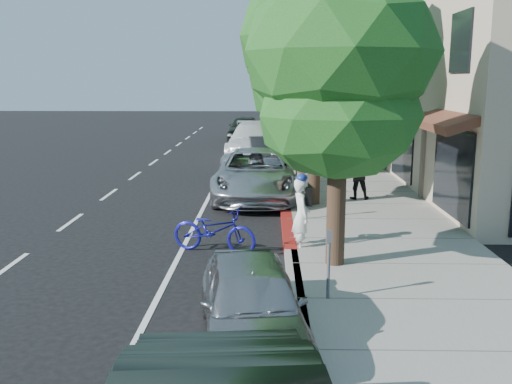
{
  "coord_description": "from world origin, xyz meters",
  "views": [
    {
      "loc": [
        -0.53,
        -13.73,
        4.03
      ],
      "look_at": [
        -0.83,
        -0.23,
        1.35
      ],
      "focal_mm": 40.0,
      "sensor_mm": 36.0,
      "label": 1
    }
  ],
  "objects_px": {
    "street_tree_0": "(340,58)",
    "street_tree_1": "(316,42)",
    "pedestrian": "(357,174)",
    "street_tree_2": "(304,79)",
    "silver_suv": "(256,174)",
    "cyclist": "(301,215)",
    "street_tree_4": "(292,70)",
    "street_tree_3": "(297,55)",
    "street_tree_5": "(289,77)",
    "dark_suv_far": "(244,128)",
    "bicycle": "(214,230)",
    "near_car_a": "(252,303)",
    "dark_sedan": "(265,151)",
    "white_pickup": "(253,141)"
  },
  "relations": [
    {
      "from": "street_tree_2",
      "to": "street_tree_4",
      "type": "distance_m",
      "value": 12.01
    },
    {
      "from": "street_tree_5",
      "to": "cyclist",
      "type": "height_order",
      "value": "street_tree_5"
    },
    {
      "from": "street_tree_0",
      "to": "street_tree_3",
      "type": "distance_m",
      "value": 18.02
    },
    {
      "from": "silver_suv",
      "to": "pedestrian",
      "type": "xyz_separation_m",
      "value": [
        3.35,
        -0.74,
        0.15
      ]
    },
    {
      "from": "street_tree_1",
      "to": "pedestrian",
      "type": "xyz_separation_m",
      "value": [
        1.49,
        0.76,
        -4.15
      ]
    },
    {
      "from": "cyclist",
      "to": "near_car_a",
      "type": "xyz_separation_m",
      "value": [
        -1.02,
        -4.84,
        -0.22
      ]
    },
    {
      "from": "street_tree_2",
      "to": "dark_sedan",
      "type": "bearing_deg",
      "value": 115.93
    },
    {
      "from": "street_tree_0",
      "to": "near_car_a",
      "type": "height_order",
      "value": "street_tree_0"
    },
    {
      "from": "street_tree_0",
      "to": "white_pickup",
      "type": "xyz_separation_m",
      "value": [
        -2.26,
        17.78,
        -3.55
      ]
    },
    {
      "from": "pedestrian",
      "to": "street_tree_1",
      "type": "bearing_deg",
      "value": 30.18
    },
    {
      "from": "street_tree_1",
      "to": "street_tree_3",
      "type": "distance_m",
      "value": 12.0
    },
    {
      "from": "street_tree_4",
      "to": "cyclist",
      "type": "xyz_separation_m",
      "value": [
        -0.65,
        -22.66,
        -3.72
      ]
    },
    {
      "from": "street_tree_1",
      "to": "bicycle",
      "type": "xyz_separation_m",
      "value": [
        -2.7,
        -4.8,
        -4.59
      ]
    },
    {
      "from": "street_tree_0",
      "to": "street_tree_1",
      "type": "distance_m",
      "value": 6.04
    },
    {
      "from": "silver_suv",
      "to": "white_pickup",
      "type": "bearing_deg",
      "value": 91.83
    },
    {
      "from": "street_tree_5",
      "to": "silver_suv",
      "type": "relative_size",
      "value": 1.16
    },
    {
      "from": "street_tree_3",
      "to": "cyclist",
      "type": "bearing_deg",
      "value": -92.23
    },
    {
      "from": "pedestrian",
      "to": "street_tree_2",
      "type": "bearing_deg",
      "value": -71.0
    },
    {
      "from": "street_tree_0",
      "to": "near_car_a",
      "type": "xyz_separation_m",
      "value": [
        -1.67,
        -3.5,
        -3.79
      ]
    },
    {
      "from": "dark_suv_far",
      "to": "street_tree_4",
      "type": "bearing_deg",
      "value": -39.48
    },
    {
      "from": "street_tree_0",
      "to": "street_tree_1",
      "type": "bearing_deg",
      "value": 90.0
    },
    {
      "from": "street_tree_0",
      "to": "bicycle",
      "type": "distance_m",
      "value": 4.89
    },
    {
      "from": "street_tree_5",
      "to": "white_pickup",
      "type": "height_order",
      "value": "street_tree_5"
    },
    {
      "from": "street_tree_2",
      "to": "white_pickup",
      "type": "xyz_separation_m",
      "value": [
        -2.26,
        5.78,
        -3.12
      ]
    },
    {
      "from": "street_tree_1",
      "to": "street_tree_5",
      "type": "relative_size",
      "value": 1.18
    },
    {
      "from": "street_tree_0",
      "to": "white_pickup",
      "type": "relative_size",
      "value": 1.15
    },
    {
      "from": "street_tree_2",
      "to": "white_pickup",
      "type": "height_order",
      "value": "street_tree_2"
    },
    {
      "from": "bicycle",
      "to": "dark_suv_far",
      "type": "height_order",
      "value": "dark_suv_far"
    },
    {
      "from": "street_tree_1",
      "to": "pedestrian",
      "type": "relative_size",
      "value": 4.93
    },
    {
      "from": "street_tree_3",
      "to": "street_tree_2",
      "type": "bearing_deg",
      "value": -90.0
    },
    {
      "from": "street_tree_0",
      "to": "dark_sedan",
      "type": "bearing_deg",
      "value": 96.01
    },
    {
      "from": "dark_sedan",
      "to": "street_tree_4",
      "type": "bearing_deg",
      "value": 73.69
    },
    {
      "from": "street_tree_4",
      "to": "silver_suv",
      "type": "xyz_separation_m",
      "value": [
        -1.86,
        -16.5,
        -3.76
      ]
    },
    {
      "from": "street_tree_3",
      "to": "street_tree_4",
      "type": "height_order",
      "value": "street_tree_3"
    },
    {
      "from": "bicycle",
      "to": "dark_sedan",
      "type": "distance_m",
      "value": 14.16
    },
    {
      "from": "street_tree_0",
      "to": "street_tree_3",
      "type": "xyz_separation_m",
      "value": [
        0.0,
        18.0,
        0.78
      ]
    },
    {
      "from": "cyclist",
      "to": "near_car_a",
      "type": "height_order",
      "value": "cyclist"
    },
    {
      "from": "silver_suv",
      "to": "cyclist",
      "type": "bearing_deg",
      "value": -79.26
    },
    {
      "from": "street_tree_5",
      "to": "dark_sedan",
      "type": "height_order",
      "value": "street_tree_5"
    },
    {
      "from": "silver_suv",
      "to": "dark_sedan",
      "type": "relative_size",
      "value": 1.5
    },
    {
      "from": "pedestrian",
      "to": "silver_suv",
      "type": "bearing_deg",
      "value": -9.32
    },
    {
      "from": "pedestrian",
      "to": "dark_sedan",
      "type": "bearing_deg",
      "value": -66.94
    },
    {
      "from": "street_tree_0",
      "to": "near_car_a",
      "type": "bearing_deg",
      "value": -115.57
    },
    {
      "from": "street_tree_1",
      "to": "bicycle",
      "type": "height_order",
      "value": "street_tree_1"
    },
    {
      "from": "street_tree_5",
      "to": "pedestrian",
      "type": "bearing_deg",
      "value": -86.33
    },
    {
      "from": "street_tree_3",
      "to": "dark_suv_far",
      "type": "relative_size",
      "value": 1.84
    },
    {
      "from": "street_tree_2",
      "to": "near_car_a",
      "type": "bearing_deg",
      "value": -96.17
    },
    {
      "from": "street_tree_1",
      "to": "street_tree_4",
      "type": "relative_size",
      "value": 1.11
    },
    {
      "from": "street_tree_4",
      "to": "silver_suv",
      "type": "distance_m",
      "value": 17.03
    },
    {
      "from": "bicycle",
      "to": "street_tree_0",
      "type": "bearing_deg",
      "value": -95.42
    }
  ]
}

